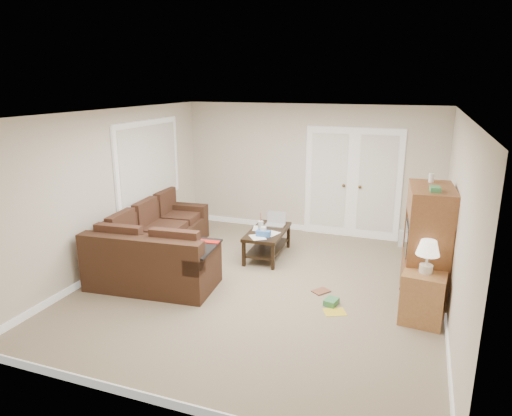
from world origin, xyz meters
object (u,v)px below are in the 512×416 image
at_px(sectional_sofa, 156,248).
at_px(coffee_table, 268,242).
at_px(tv_armoire, 427,245).
at_px(side_cabinet, 423,293).

relative_size(sectional_sofa, coffee_table, 2.43).
distance_m(sectional_sofa, tv_armoire, 4.06).
relative_size(coffee_table, tv_armoire, 0.68).
bearing_deg(tv_armoire, coffee_table, 156.92).
height_order(tv_armoire, side_cabinet, tv_armoire).
xyz_separation_m(sectional_sofa, tv_armoire, (4.02, 0.24, 0.47)).
relative_size(tv_armoire, side_cabinet, 1.61).
bearing_deg(sectional_sofa, tv_armoire, -1.78).
bearing_deg(side_cabinet, coffee_table, 156.31).
bearing_deg(side_cabinet, sectional_sofa, -178.91).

